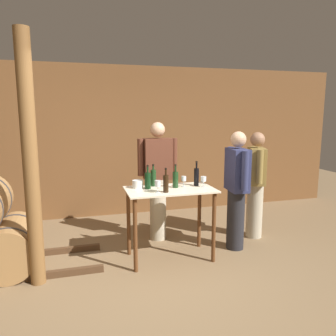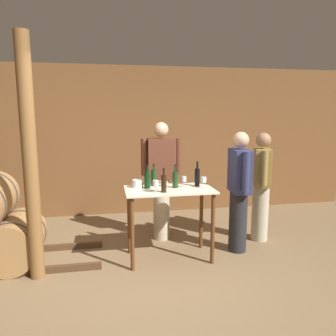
% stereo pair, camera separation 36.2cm
% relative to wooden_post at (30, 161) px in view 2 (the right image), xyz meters
% --- Properties ---
extents(ground_plane, '(14.00, 14.00, 0.00)m').
position_rel_wooden_post_xyz_m(ground_plane, '(1.39, -0.46, -1.35)').
color(ground_plane, brown).
extents(back_wall, '(8.40, 0.05, 2.70)m').
position_rel_wooden_post_xyz_m(back_wall, '(1.39, 2.30, 0.00)').
color(back_wall, brown).
rests_on(back_wall, ground_plane).
extents(tasting_table, '(1.11, 0.62, 0.92)m').
position_rel_wooden_post_xyz_m(tasting_table, '(1.58, 0.21, -0.62)').
color(tasting_table, beige).
rests_on(tasting_table, ground_plane).
extents(wooden_post, '(0.16, 0.16, 2.70)m').
position_rel_wooden_post_xyz_m(wooden_post, '(0.00, 0.00, 0.00)').
color(wooden_post, brown).
rests_on(wooden_post, ground_plane).
extents(wine_bottle_far_left, '(0.08, 0.08, 0.30)m').
position_rel_wooden_post_xyz_m(wine_bottle_far_left, '(1.31, 0.30, -0.32)').
color(wine_bottle_far_left, black).
rests_on(wine_bottle_far_left, tasting_table).
extents(wine_bottle_left, '(0.07, 0.07, 0.29)m').
position_rel_wooden_post_xyz_m(wine_bottle_left, '(1.42, 0.43, -0.31)').
color(wine_bottle_left, '#193819').
rests_on(wine_bottle_left, tasting_table).
extents(wine_bottle_center, '(0.06, 0.06, 0.30)m').
position_rel_wooden_post_xyz_m(wine_bottle_center, '(1.48, 0.05, -0.31)').
color(wine_bottle_center, black).
rests_on(wine_bottle_center, tasting_table).
extents(wine_bottle_right, '(0.07, 0.07, 0.30)m').
position_rel_wooden_post_xyz_m(wine_bottle_right, '(1.67, 0.27, -0.32)').
color(wine_bottle_right, '#193819').
rests_on(wine_bottle_right, tasting_table).
extents(wine_bottle_far_right, '(0.07, 0.07, 0.33)m').
position_rel_wooden_post_xyz_m(wine_bottle_far_right, '(1.97, 0.31, -0.30)').
color(wine_bottle_far_right, black).
rests_on(wine_bottle_far_right, tasting_table).
extents(wine_glass_near_left, '(0.07, 0.07, 0.15)m').
position_rel_wooden_post_xyz_m(wine_glass_near_left, '(1.39, 0.06, -0.32)').
color(wine_glass_near_left, silver).
rests_on(wine_glass_near_left, tasting_table).
extents(wine_glass_near_center, '(0.06, 0.06, 0.14)m').
position_rel_wooden_post_xyz_m(wine_glass_near_center, '(1.79, 0.29, -0.33)').
color(wine_glass_near_center, silver).
rests_on(wine_glass_near_center, tasting_table).
extents(wine_glass_near_right, '(0.07, 0.07, 0.14)m').
position_rel_wooden_post_xyz_m(wine_glass_near_right, '(2.02, 0.19, -0.33)').
color(wine_glass_near_right, silver).
rests_on(wine_glass_near_right, tasting_table).
extents(ice_bucket, '(0.14, 0.14, 0.10)m').
position_rel_wooden_post_xyz_m(ice_bucket, '(1.20, 0.37, -0.38)').
color(ice_bucket, white).
rests_on(ice_bucket, tasting_table).
extents(person_host, '(0.59, 0.24, 1.74)m').
position_rel_wooden_post_xyz_m(person_host, '(1.59, 0.90, -0.43)').
color(person_host, '#B7AD93').
rests_on(person_host, ground_plane).
extents(person_visitor_with_scarf, '(0.34, 0.56, 1.59)m').
position_rel_wooden_post_xyz_m(person_visitor_with_scarf, '(3.02, 0.59, -0.51)').
color(person_visitor_with_scarf, '#B7AD93').
rests_on(person_visitor_with_scarf, ground_plane).
extents(person_visitor_bearded, '(0.25, 0.59, 1.62)m').
position_rel_wooden_post_xyz_m(person_visitor_bearded, '(2.54, 0.27, -0.49)').
color(person_visitor_bearded, '#232328').
rests_on(person_visitor_bearded, ground_plane).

